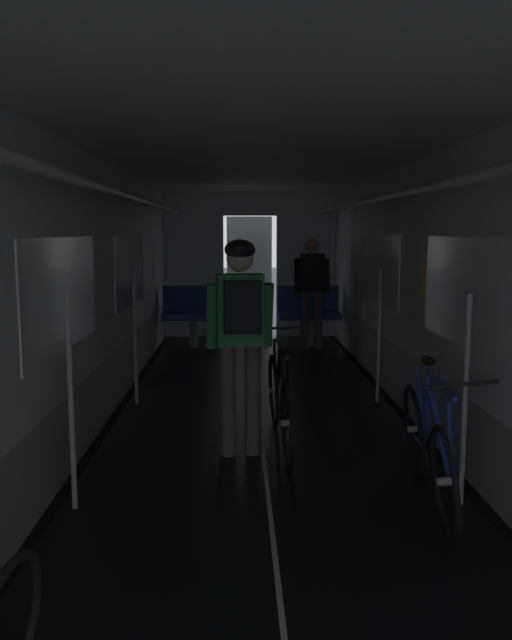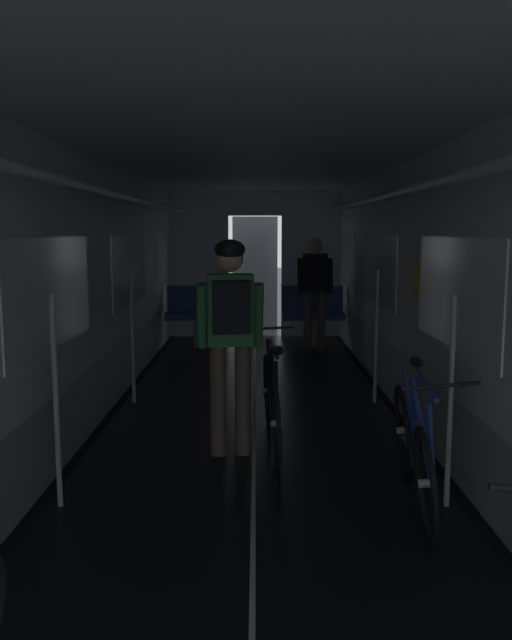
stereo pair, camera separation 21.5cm
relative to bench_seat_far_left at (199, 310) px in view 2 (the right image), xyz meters
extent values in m
cube|color=black|center=(-0.51, -4.82, -0.56)|extent=(0.08, 11.50, 0.01)
cube|color=black|center=(2.31, -4.82, -0.56)|extent=(0.08, 11.50, 0.01)
cube|color=beige|center=(0.90, -4.82, -0.56)|extent=(0.03, 11.27, 0.00)
cube|color=#9EA0A5|center=(-0.61, -4.82, -0.27)|extent=(0.12, 11.50, 0.60)
cube|color=silver|center=(-0.61, -4.82, 0.96)|extent=(0.12, 11.50, 1.85)
cube|color=white|center=(-0.54, -5.40, 0.78)|extent=(0.02, 1.90, 0.80)
cube|color=white|center=(-0.54, -2.52, 0.78)|extent=(0.02, 1.90, 0.80)
cube|color=white|center=(-0.54, 0.35, 0.78)|extent=(0.02, 1.90, 0.80)
cube|color=yellow|center=(-0.54, -5.41, 0.78)|extent=(0.01, 0.20, 0.28)
cylinder|color=white|center=(-0.27, -4.82, 1.53)|extent=(0.07, 11.04, 0.07)
cylinder|color=#B7BABF|center=(-0.37, -5.97, 0.13)|extent=(0.04, 0.04, 1.40)
cylinder|color=#B7BABF|center=(-0.37, -3.37, 0.13)|extent=(0.04, 0.04, 1.40)
cube|color=#9EA0A5|center=(2.41, -4.82, -0.27)|extent=(0.12, 11.50, 0.60)
cube|color=silver|center=(2.41, -4.82, 0.96)|extent=(0.12, 11.50, 1.85)
cube|color=white|center=(2.35, -5.40, 0.78)|extent=(0.02, 1.90, 0.80)
cube|color=white|center=(2.35, -2.52, 0.78)|extent=(0.02, 1.90, 0.80)
cube|color=white|center=(2.35, 0.35, 0.78)|extent=(0.02, 1.90, 0.80)
cube|color=yellow|center=(2.35, -4.29, 0.78)|extent=(0.01, 0.20, 0.28)
cylinder|color=white|center=(2.07, -4.82, 1.53)|extent=(0.07, 11.04, 0.07)
cylinder|color=#B7BABF|center=(2.17, -5.97, 0.13)|extent=(0.04, 0.04, 1.40)
cylinder|color=#B7BABF|center=(2.17, -3.37, 0.13)|extent=(0.04, 0.04, 1.40)
cube|color=silver|center=(-0.05, 0.99, 0.66)|extent=(1.00, 0.12, 2.45)
cube|color=silver|center=(1.85, 0.99, 0.66)|extent=(1.00, 0.12, 2.45)
cube|color=silver|center=(0.90, 0.99, 1.68)|extent=(0.90, 0.12, 0.40)
cube|color=#4C4F54|center=(0.90, 1.69, 0.46)|extent=(0.81, 0.04, 2.05)
cube|color=white|center=(0.90, -4.82, 1.94)|extent=(3.14, 11.62, 0.12)
cylinder|color=gray|center=(0.00, -0.07, -0.35)|extent=(0.12, 0.12, 0.44)
cube|color=#2D4784|center=(0.00, -0.07, -0.08)|extent=(0.96, 0.44, 0.10)
cube|color=#2D4784|center=(0.00, 0.12, 0.17)|extent=(0.96, 0.08, 0.40)
torus|color=gray|center=(-0.43, 0.15, 0.37)|extent=(0.14, 0.14, 0.02)
cylinder|color=gray|center=(1.80, -0.07, -0.35)|extent=(0.12, 0.12, 0.44)
cube|color=#2D4784|center=(1.80, -0.07, -0.08)|extent=(0.96, 0.44, 0.10)
cube|color=#2D4784|center=(1.80, 0.12, 0.17)|extent=(0.96, 0.08, 0.40)
torus|color=gray|center=(1.37, 0.15, 0.37)|extent=(0.14, 0.14, 0.02)
torus|color=black|center=(2.01, -5.40, -0.23)|extent=(0.17, 0.68, 0.67)
cylinder|color=#B2B2B7|center=(2.01, -5.40, -0.23)|extent=(0.10, 0.06, 0.06)
torus|color=black|center=(1.91, -6.41, -0.23)|extent=(0.17, 0.68, 0.67)
cylinder|color=#B2B2B7|center=(1.91, -6.41, -0.23)|extent=(0.10, 0.06, 0.06)
cylinder|color=#2342B7|center=(1.97, -6.10, -0.02)|extent=(0.06, 0.55, 0.56)
cylinder|color=#2342B7|center=(2.00, -5.69, -0.02)|extent=(0.12, 0.34, 0.55)
cylinder|color=#2342B7|center=(2.01, -5.95, 0.25)|extent=(0.11, 0.82, 0.04)
cylinder|color=#2342B7|center=(2.03, -5.47, 0.01)|extent=(0.07, 0.17, 0.49)
cylinder|color=#2342B7|center=(1.98, -5.62, -0.26)|extent=(0.07, 0.45, 0.07)
cylinder|color=#2342B7|center=(1.94, -6.39, 0.01)|extent=(0.09, 0.09, 0.49)
cylinder|color=black|center=(1.96, -5.85, -0.28)|extent=(0.05, 0.17, 0.17)
ellipsoid|color=black|center=(2.06, -5.52, 0.31)|extent=(0.12, 0.25, 0.07)
cylinder|color=black|center=(1.98, -6.41, 0.35)|extent=(0.44, 0.06, 0.07)
cylinder|color=brown|center=(0.62, -4.98, -0.12)|extent=(0.13, 0.13, 0.90)
cylinder|color=brown|center=(0.82, -4.96, -0.12)|extent=(0.13, 0.13, 0.90)
cube|color=#337F47|center=(0.72, -4.97, 0.61)|extent=(0.38, 0.26, 0.56)
cylinder|color=#337F47|center=(0.50, -4.97, 0.56)|extent=(0.11, 0.20, 0.53)
cylinder|color=#337F47|center=(0.93, -4.93, 0.56)|extent=(0.11, 0.20, 0.53)
sphere|color=beige|center=(0.72, -4.97, 1.01)|extent=(0.21, 0.21, 0.21)
ellipsoid|color=black|center=(0.72, -4.97, 1.08)|extent=(0.27, 0.30, 0.16)
cube|color=black|center=(0.73, -5.14, 0.65)|extent=(0.30, 0.19, 0.40)
torus|color=black|center=(1.07, -5.23, -0.23)|extent=(0.09, 0.67, 0.67)
cylinder|color=#B2B2B7|center=(1.07, -5.23, -0.23)|extent=(0.09, 0.05, 0.05)
torus|color=black|center=(1.03, -4.21, -0.23)|extent=(0.09, 0.67, 0.67)
cylinder|color=#B2B2B7|center=(1.03, -4.21, -0.23)|extent=(0.09, 0.05, 0.05)
cylinder|color=black|center=(1.05, -4.53, -0.01)|extent=(0.05, 0.54, 0.56)
cylinder|color=black|center=(1.07, -4.93, -0.01)|extent=(0.07, 0.34, 0.55)
cylinder|color=black|center=(1.07, -4.68, 0.25)|extent=(0.07, 0.82, 0.04)
cylinder|color=black|center=(1.08, -5.16, 0.01)|extent=(0.04, 0.16, 0.49)
cylinder|color=black|center=(1.06, -5.00, -0.26)|extent=(0.05, 0.45, 0.07)
cylinder|color=black|center=(1.04, -4.24, 0.01)|extent=(0.05, 0.09, 0.49)
cylinder|color=black|center=(1.05, -4.78, -0.28)|extent=(0.03, 0.17, 0.17)
ellipsoid|color=black|center=(1.09, -5.11, 0.31)|extent=(0.10, 0.24, 0.06)
cylinder|color=black|center=(1.05, -4.22, 0.35)|extent=(0.44, 0.04, 0.04)
cylinder|color=brown|center=(1.90, -0.37, -0.12)|extent=(0.13, 0.13, 0.90)
cylinder|color=brown|center=(1.70, -0.37, -0.12)|extent=(0.13, 0.13, 0.90)
cube|color=black|center=(1.80, -0.37, 0.61)|extent=(0.36, 0.22, 0.56)
cylinder|color=black|center=(2.02, -0.39, 0.56)|extent=(0.09, 0.20, 0.53)
cylinder|color=black|center=(1.58, -0.39, 0.56)|extent=(0.09, 0.20, 0.53)
sphere|color=tan|center=(1.80, -0.37, 1.01)|extent=(0.21, 0.21, 0.21)
camera|label=1|loc=(0.71, -10.02, 1.23)|focal=36.35mm
camera|label=2|loc=(0.92, -10.02, 1.23)|focal=36.35mm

